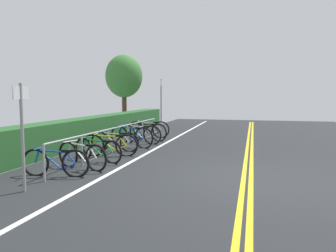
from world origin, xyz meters
The scene contains 18 objects.
ground_plane centered at (0.00, 0.00, -0.03)m, with size 35.80×11.16×0.05m, color #232628.
centre_line_yellow_inner centered at (0.00, -0.08, 0.00)m, with size 32.22×0.10×0.00m, color gold.
centre_line_yellow_outer centered at (0.00, 0.08, 0.00)m, with size 32.22×0.10×0.00m, color gold.
bike_lane_stripe_white centered at (0.00, 3.13, 0.00)m, with size 32.22×0.12×0.00m, color white.
bike_rack centered at (2.73, 4.17, 0.62)m, with size 8.11×0.05×0.81m.
bicycle_0 centered at (-0.83, 4.20, 0.31)m, with size 0.46×1.60×0.68m.
bicycle_1 centered at (0.03, 4.01, 0.33)m, with size 0.61×1.60×0.71m.
bicycle_2 centered at (1.01, 4.07, 0.32)m, with size 0.65×1.68×0.68m.
bicycle_3 centered at (1.81, 4.07, 0.33)m, with size 0.54×1.68×0.71m.
bicycle_4 centered at (2.70, 4.29, 0.32)m, with size 0.46×1.68×0.68m.
bicycle_5 centered at (3.62, 4.06, 0.37)m, with size 0.62×1.78×0.79m.
bicycle_6 centered at (4.52, 4.07, 0.35)m, with size 0.46×1.80×0.75m.
bicycle_7 centered at (5.45, 4.04, 0.35)m, with size 0.59×1.74×0.76m.
bicycle_8 centered at (6.28, 4.27, 0.36)m, with size 0.60×1.77×0.76m.
sign_post_near centered at (-2.03, 4.09, 1.25)m, with size 0.36×0.08×2.05m.
sign_post_far centered at (7.34, 4.00, 1.52)m, with size 0.36×0.09×2.57m.
hedge_backdrop centered at (4.23, 6.05, 0.49)m, with size 17.06×0.88×0.98m, color #235626.
tree_mid centered at (10.11, 6.91, 2.87)m, with size 2.05×2.05×4.07m.
Camera 1 is at (-7.35, -0.09, 1.82)m, focal length 35.58 mm.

